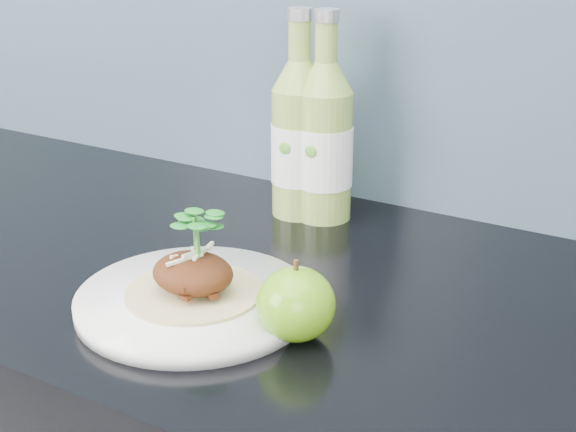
{
  "coord_description": "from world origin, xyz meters",
  "views": [
    {
      "loc": [
        0.47,
        0.98,
        1.3
      ],
      "look_at": [
        0.08,
        1.64,
        1.0
      ],
      "focal_mm": 50.0,
      "sensor_mm": 36.0,
      "label": 1
    }
  ],
  "objects_px": {
    "green_apple": "(296,304)",
    "cider_bottle_left": "(299,139)",
    "dinner_plate": "(194,300)",
    "cider_bottle_right": "(325,142)"
  },
  "relations": [
    {
      "from": "cider_bottle_left",
      "to": "dinner_plate",
      "type": "bearing_deg",
      "value": -81.1
    },
    {
      "from": "green_apple",
      "to": "cider_bottle_right",
      "type": "bearing_deg",
      "value": 113.68
    },
    {
      "from": "green_apple",
      "to": "cider_bottle_left",
      "type": "xyz_separation_m",
      "value": [
        -0.17,
        0.3,
        0.07
      ]
    },
    {
      "from": "green_apple",
      "to": "cider_bottle_right",
      "type": "xyz_separation_m",
      "value": [
        -0.13,
        0.3,
        0.07
      ]
    },
    {
      "from": "green_apple",
      "to": "cider_bottle_right",
      "type": "distance_m",
      "value": 0.34
    },
    {
      "from": "dinner_plate",
      "to": "cider_bottle_left",
      "type": "bearing_deg",
      "value": 98.41
    },
    {
      "from": "cider_bottle_left",
      "to": "cider_bottle_right",
      "type": "distance_m",
      "value": 0.04
    },
    {
      "from": "dinner_plate",
      "to": "green_apple",
      "type": "distance_m",
      "value": 0.13
    },
    {
      "from": "dinner_plate",
      "to": "cider_bottle_right",
      "type": "relative_size",
      "value": 1.2
    },
    {
      "from": "green_apple",
      "to": "cider_bottle_left",
      "type": "distance_m",
      "value": 0.35
    }
  ]
}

